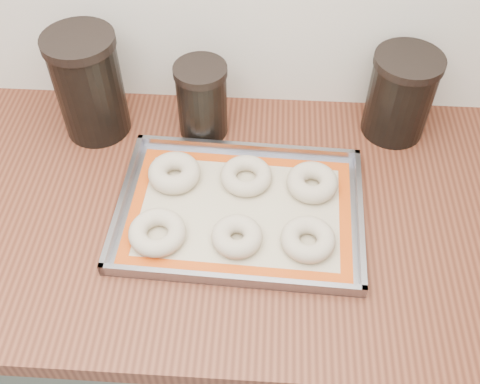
# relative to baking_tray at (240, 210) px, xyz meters

# --- Properties ---
(cabinet) EXTENTS (3.00, 0.65, 0.86)m
(cabinet) POSITION_rel_baking_tray_xyz_m (0.13, 0.01, -0.48)
(cabinet) COLOR #586156
(cabinet) RESTS_ON floor
(countertop) EXTENTS (3.06, 0.68, 0.04)m
(countertop) POSITION_rel_baking_tray_xyz_m (0.13, 0.01, -0.03)
(countertop) COLOR brown
(countertop) RESTS_ON cabinet
(baking_tray) EXTENTS (0.47, 0.35, 0.03)m
(baking_tray) POSITION_rel_baking_tray_xyz_m (0.00, 0.00, 0.00)
(baking_tray) COLOR gray
(baking_tray) RESTS_ON countertop
(baking_mat) EXTENTS (0.43, 0.31, 0.00)m
(baking_mat) POSITION_rel_baking_tray_xyz_m (-0.00, 0.00, -0.00)
(baking_mat) COLOR #C6B793
(baking_mat) RESTS_ON baking_tray
(bagel_front_left) EXTENTS (0.12, 0.12, 0.03)m
(bagel_front_left) POSITION_rel_baking_tray_xyz_m (-0.15, -0.07, 0.01)
(bagel_front_left) COLOR #C6B599
(bagel_front_left) RESTS_ON baking_mat
(bagel_front_mid) EXTENTS (0.11, 0.11, 0.03)m
(bagel_front_mid) POSITION_rel_baking_tray_xyz_m (-0.00, -0.07, 0.02)
(bagel_front_mid) COLOR #C6B599
(bagel_front_mid) RESTS_ON baking_mat
(bagel_front_right) EXTENTS (0.10, 0.10, 0.03)m
(bagel_front_right) POSITION_rel_baking_tray_xyz_m (0.13, -0.07, 0.01)
(bagel_front_right) COLOR #C6B599
(bagel_front_right) RESTS_ON baking_mat
(bagel_back_left) EXTENTS (0.13, 0.13, 0.04)m
(bagel_back_left) POSITION_rel_baking_tray_xyz_m (-0.13, 0.07, 0.02)
(bagel_back_left) COLOR #C6B599
(bagel_back_left) RESTS_ON baking_mat
(bagel_back_mid) EXTENTS (0.11, 0.11, 0.03)m
(bagel_back_mid) POSITION_rel_baking_tray_xyz_m (0.01, 0.08, 0.01)
(bagel_back_mid) COLOR #C6B599
(bagel_back_mid) RESTS_ON baking_mat
(bagel_back_right) EXTENTS (0.12, 0.12, 0.04)m
(bagel_back_right) POSITION_rel_baking_tray_xyz_m (0.14, 0.07, 0.02)
(bagel_back_right) COLOR #C6B599
(bagel_back_right) RESTS_ON baking_mat
(canister_left) EXTENTS (0.14, 0.14, 0.23)m
(canister_left) POSITION_rel_baking_tray_xyz_m (-0.32, 0.22, 0.11)
(canister_left) COLOR black
(canister_left) RESTS_ON countertop
(canister_mid) EXTENTS (0.11, 0.11, 0.17)m
(canister_mid) POSITION_rel_baking_tray_xyz_m (-0.09, 0.22, 0.08)
(canister_mid) COLOR black
(canister_mid) RESTS_ON countertop
(canister_right) EXTENTS (0.14, 0.14, 0.19)m
(canister_right) POSITION_rel_baking_tray_xyz_m (0.31, 0.25, 0.09)
(canister_right) COLOR black
(canister_right) RESTS_ON countertop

